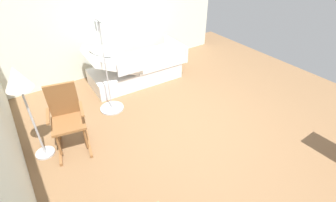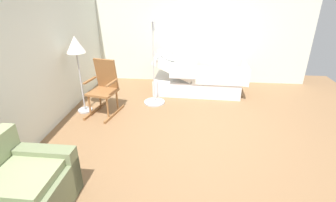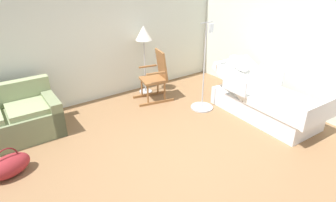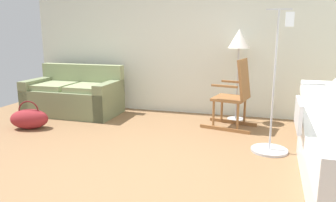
% 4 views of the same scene
% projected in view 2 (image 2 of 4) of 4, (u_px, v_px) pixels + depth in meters
% --- Properties ---
extents(ground_plane, '(7.14, 7.14, 0.00)m').
position_uv_depth(ground_plane, '(201.00, 141.00, 4.05)').
color(ground_plane, olive).
extents(back_wall, '(5.91, 0.10, 2.70)m').
position_uv_depth(back_wall, '(28.00, 55.00, 3.71)').
color(back_wall, silver).
rests_on(back_wall, ground).
extents(side_wall, '(0.10, 5.33, 2.70)m').
position_uv_depth(side_wall, '(201.00, 28.00, 6.11)').
color(side_wall, silver).
rests_on(side_wall, ground).
extents(hospital_bed, '(1.07, 2.12, 1.01)m').
position_uv_depth(hospital_bed, '(197.00, 79.00, 5.83)').
color(hospital_bed, silver).
rests_on(hospital_bed, ground).
extents(rocking_chair, '(0.84, 0.62, 1.05)m').
position_uv_depth(rocking_chair, '(104.00, 88.00, 4.79)').
color(rocking_chair, brown).
rests_on(rocking_chair, ground).
extents(floor_lamp, '(0.34, 0.34, 1.48)m').
position_uv_depth(floor_lamp, '(76.00, 50.00, 4.52)').
color(floor_lamp, '#B2B5BA').
rests_on(floor_lamp, ground).
extents(iv_pole, '(0.44, 0.44, 1.69)m').
position_uv_depth(iv_pole, '(154.00, 92.00, 5.28)').
color(iv_pole, '#B2B5BA').
rests_on(iv_pole, ground).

